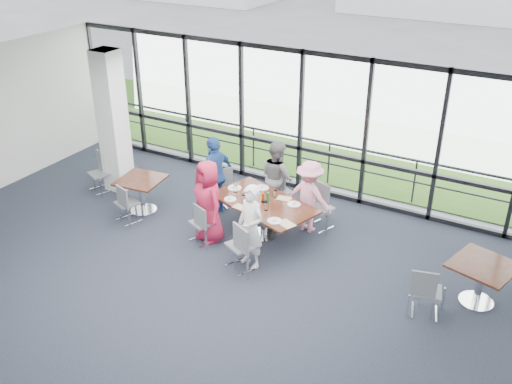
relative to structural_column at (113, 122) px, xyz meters
The scene contains 38 objects.
floor 4.96m from the structural_column, 39.81° to the right, with size 12.00×10.00×0.02m, color #202331.
ceiling 4.95m from the structural_column, 39.81° to the right, with size 12.00×10.00×0.04m, color white.
curtain_wall_back 4.12m from the structural_column, 29.05° to the left, with size 12.00×0.10×3.20m, color white.
structural_column is the anchor object (origin of this frame).
apron 8.04m from the structural_column, 62.78° to the left, with size 80.00×70.00×0.02m, color gray.
grass_strip 6.36m from the structural_column, 54.25° to the left, with size 80.00×5.00×0.01m, color #315F1A.
guard_rail 4.57m from the structural_column, 35.84° to the left, with size 0.06×0.06×12.00m, color #2D2D33.
main_table 4.03m from the structural_column, ahead, with size 2.30×1.71×0.75m.
side_table_left 1.63m from the structural_column, 27.50° to the right, with size 0.98×0.98×0.75m.
side_table_right 8.06m from the structural_column, ahead, with size 1.15×1.15×0.75m.
diner_near_left 3.26m from the structural_column, 15.96° to the right, with size 0.81×0.53×1.66m, color #C71F44.
diner_near_right 4.45m from the structural_column, 16.69° to the right, with size 0.58×0.42×1.59m, color white.
diner_far_left 3.83m from the structural_column, 12.02° to the left, with size 0.78×0.48×1.59m, color slate.
diner_far_right 4.67m from the structural_column, ahead, with size 0.96×0.50×1.49m, color pink.
diner_end 2.68m from the structural_column, ahead, with size 1.01×0.55×1.72m, color #2A539A.
chair_main_nl 3.37m from the structural_column, 18.83° to the right, with size 0.41×0.41×0.84m, color slate, non-canonical shape.
chair_main_nr 4.49m from the structural_column, 19.13° to the right, with size 0.47×0.47×0.95m, color slate, non-canonical shape.
chair_main_fl 3.97m from the structural_column, 12.51° to the left, with size 0.44×0.44×0.90m, color slate, non-canonical shape.
chair_main_fr 4.93m from the structural_column, ahead, with size 0.43×0.43×0.88m, color slate, non-canonical shape.
chair_main_end 2.72m from the structural_column, ahead, with size 0.43×0.43×0.88m, color slate, non-canonical shape.
chair_spare_la 2.01m from the structural_column, 42.86° to the right, with size 0.41×0.41×0.84m, color slate, non-canonical shape.
chair_spare_lb 1.25m from the structural_column, 129.86° to the right, with size 0.42×0.42×0.86m, color slate, non-canonical shape.
chair_spare_r 7.49m from the structural_column, ahead, with size 0.43×0.43×0.87m, color slate, non-canonical shape.
plate_nl 3.43m from the structural_column, ahead, with size 0.24×0.24×0.01m, color white.
plate_nr 4.58m from the structural_column, 10.29° to the right, with size 0.27×0.27×0.01m, color white.
plate_fl 3.70m from the structural_column, ahead, with size 0.28×0.28×0.01m, color white.
plate_fr 4.54m from the structural_column, ahead, with size 0.26×0.26×0.01m, color white.
plate_end 3.22m from the structural_column, ahead, with size 0.29×0.29×0.01m, color white.
tumbler_a 3.67m from the structural_column, ahead, with size 0.07×0.07×0.14m, color white.
tumbler_b 4.20m from the structural_column, ahead, with size 0.06×0.06×0.13m, color white.
tumbler_c 4.09m from the structural_column, ahead, with size 0.07×0.07×0.14m, color white.
tumbler_d 3.31m from the structural_column, ahead, with size 0.07×0.07×0.15m, color white.
menu_a 3.77m from the structural_column, 10.14° to the right, with size 0.28×0.19×0.00m, color silver.
menu_b 4.80m from the structural_column, ahead, with size 0.32×0.22×0.00m, color silver.
menu_c 4.27m from the structural_column, ahead, with size 0.28×0.20×0.00m, color silver.
condiment_caddy 4.01m from the structural_column, ahead, with size 0.10×0.07×0.04m, color black.
ketchup_bottle 3.97m from the structural_column, ahead, with size 0.06×0.06×0.18m, color #B22100.
green_bottle 4.05m from the structural_column, ahead, with size 0.05×0.05×0.20m, color #156626.
Camera 1 is at (4.89, -5.79, 5.94)m, focal length 40.00 mm.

